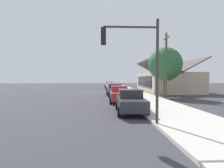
{
  "coord_description": "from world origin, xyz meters",
  "views": [
    {
      "loc": [
        32.28,
        0.93,
        2.36
      ],
      "look_at": [
        -0.53,
        2.64,
        1.36
      ],
      "focal_mm": 30.62,
      "sensor_mm": 36.0,
      "label": 1
    }
  ],
  "objects_px": {
    "car_silver": "(112,86)",
    "car_charcoal": "(130,101)",
    "traffic_light_main": "(136,55)",
    "car_navy": "(115,90)",
    "utility_pole_wooden": "(166,64)",
    "car_olive": "(110,85)",
    "car_coral": "(109,84)",
    "fire_hydrant_red": "(117,87)",
    "car_mustard": "(114,88)",
    "car_cherry": "(119,94)",
    "shade_tree": "(165,64)"
  },
  "relations": [
    {
      "from": "car_mustard",
      "to": "traffic_light_main",
      "type": "relative_size",
      "value": 0.85
    },
    {
      "from": "car_coral",
      "to": "car_mustard",
      "type": "relative_size",
      "value": 1.0
    },
    {
      "from": "car_navy",
      "to": "car_charcoal",
      "type": "distance_m",
      "value": 12.15
    },
    {
      "from": "car_coral",
      "to": "car_silver",
      "type": "bearing_deg",
      "value": -1.79
    },
    {
      "from": "utility_pole_wooden",
      "to": "fire_hydrant_red",
      "type": "bearing_deg",
      "value": -168.51
    },
    {
      "from": "car_silver",
      "to": "car_navy",
      "type": "relative_size",
      "value": 1.01
    },
    {
      "from": "car_olive",
      "to": "fire_hydrant_red",
      "type": "height_order",
      "value": "car_olive"
    },
    {
      "from": "car_coral",
      "to": "car_olive",
      "type": "distance_m",
      "value": 5.59
    },
    {
      "from": "car_coral",
      "to": "car_charcoal",
      "type": "xyz_separation_m",
      "value": [
        36.0,
        0.25,
        0.0
      ]
    },
    {
      "from": "car_silver",
      "to": "car_charcoal",
      "type": "relative_size",
      "value": 1.04
    },
    {
      "from": "car_silver",
      "to": "fire_hydrant_red",
      "type": "bearing_deg",
      "value": 158.04
    },
    {
      "from": "car_coral",
      "to": "car_silver",
      "type": "relative_size",
      "value": 0.94
    },
    {
      "from": "car_cherry",
      "to": "shade_tree",
      "type": "bearing_deg",
      "value": 126.58
    },
    {
      "from": "car_navy",
      "to": "car_cherry",
      "type": "bearing_deg",
      "value": -2.77
    },
    {
      "from": "car_cherry",
      "to": "fire_hydrant_red",
      "type": "height_order",
      "value": "car_cherry"
    },
    {
      "from": "car_charcoal",
      "to": "traffic_light_main",
      "type": "height_order",
      "value": "traffic_light_main"
    },
    {
      "from": "utility_pole_wooden",
      "to": "fire_hydrant_red",
      "type": "height_order",
      "value": "utility_pole_wooden"
    },
    {
      "from": "car_navy",
      "to": "car_cherry",
      "type": "xyz_separation_m",
      "value": [
        6.37,
        -0.01,
        -0.0
      ]
    },
    {
      "from": "shade_tree",
      "to": "utility_pole_wooden",
      "type": "distance_m",
      "value": 1.62
    },
    {
      "from": "car_olive",
      "to": "fire_hydrant_red",
      "type": "bearing_deg",
      "value": 31.14
    },
    {
      "from": "car_cherry",
      "to": "utility_pole_wooden",
      "type": "relative_size",
      "value": 0.61
    },
    {
      "from": "car_mustard",
      "to": "shade_tree",
      "type": "distance_m",
      "value": 10.57
    },
    {
      "from": "car_olive",
      "to": "car_mustard",
      "type": "distance_m",
      "value": 12.2
    },
    {
      "from": "car_navy",
      "to": "utility_pole_wooden",
      "type": "relative_size",
      "value": 0.62
    },
    {
      "from": "car_silver",
      "to": "car_charcoal",
      "type": "xyz_separation_m",
      "value": [
        23.88,
        0.08,
        -0.0
      ]
    },
    {
      "from": "car_cherry",
      "to": "utility_pole_wooden",
      "type": "distance_m",
      "value": 6.91
    },
    {
      "from": "car_silver",
      "to": "car_navy",
      "type": "height_order",
      "value": "same"
    },
    {
      "from": "traffic_light_main",
      "to": "car_navy",
      "type": "bearing_deg",
      "value": 179.69
    },
    {
      "from": "car_silver",
      "to": "utility_pole_wooden",
      "type": "height_order",
      "value": "utility_pole_wooden"
    },
    {
      "from": "car_mustard",
      "to": "utility_pole_wooden",
      "type": "xyz_separation_m",
      "value": [
        9.79,
        5.36,
        3.11
      ]
    },
    {
      "from": "car_navy",
      "to": "car_olive",
      "type": "bearing_deg",
      "value": 177.15
    },
    {
      "from": "car_silver",
      "to": "utility_pole_wooden",
      "type": "xyz_separation_m",
      "value": [
        15.47,
        5.41,
        3.11
      ]
    },
    {
      "from": "car_coral",
      "to": "car_mustard",
      "type": "distance_m",
      "value": 17.8
    },
    {
      "from": "car_charcoal",
      "to": "traffic_light_main",
      "type": "bearing_deg",
      "value": -3.16
    },
    {
      "from": "utility_pole_wooden",
      "to": "fire_hydrant_red",
      "type": "relative_size",
      "value": 10.56
    },
    {
      "from": "car_coral",
      "to": "shade_tree",
      "type": "height_order",
      "value": "shade_tree"
    },
    {
      "from": "car_mustard",
      "to": "traffic_light_main",
      "type": "xyz_separation_m",
      "value": [
        22.05,
        -0.3,
        2.68
      ]
    },
    {
      "from": "car_navy",
      "to": "car_coral",
      "type": "bearing_deg",
      "value": 177.33
    },
    {
      "from": "car_cherry",
      "to": "traffic_light_main",
      "type": "height_order",
      "value": "traffic_light_main"
    },
    {
      "from": "car_charcoal",
      "to": "traffic_light_main",
      "type": "xyz_separation_m",
      "value": [
        3.85,
        -0.33,
        2.68
      ]
    },
    {
      "from": "car_olive",
      "to": "shade_tree",
      "type": "height_order",
      "value": "shade_tree"
    },
    {
      "from": "car_silver",
      "to": "fire_hydrant_red",
      "type": "xyz_separation_m",
      "value": [
        -4.2,
        1.41,
        -0.32
      ]
    },
    {
      "from": "car_charcoal",
      "to": "utility_pole_wooden",
      "type": "distance_m",
      "value": 10.43
    },
    {
      "from": "shade_tree",
      "to": "car_navy",
      "type": "bearing_deg",
      "value": -109.95
    },
    {
      "from": "car_cherry",
      "to": "car_olive",
      "type": "bearing_deg",
      "value": -178.54
    },
    {
      "from": "car_charcoal",
      "to": "shade_tree",
      "type": "bearing_deg",
      "value": 151.76
    },
    {
      "from": "car_coral",
      "to": "traffic_light_main",
      "type": "distance_m",
      "value": 39.93
    },
    {
      "from": "traffic_light_main",
      "to": "car_charcoal",
      "type": "bearing_deg",
      "value": 175.12
    },
    {
      "from": "shade_tree",
      "to": "traffic_light_main",
      "type": "xyz_separation_m",
      "value": [
        13.82,
        -6.08,
        -0.57
      ]
    },
    {
      "from": "car_silver",
      "to": "car_navy",
      "type": "xyz_separation_m",
      "value": [
        11.73,
        -0.16,
        0.0
      ]
    }
  ]
}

